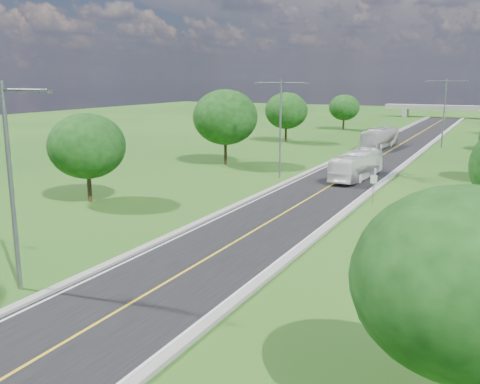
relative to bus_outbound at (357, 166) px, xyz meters
The scene contains 16 objects.
ground 12.61m from the bus_outbound, 96.03° to the left, with size 260.00×260.00×0.00m, color #1C4B15.
road 18.56m from the bus_outbound, 94.08° to the left, with size 8.00×150.00×0.06m, color black.
curb_left 19.33m from the bus_outbound, 106.78° to the left, with size 0.50×150.00×0.22m, color gray.
curb_right 18.74m from the bus_outbound, 80.97° to the left, with size 0.50×150.00×0.22m, color gray.
speed_limit_sign 10.31m from the bus_outbound, 67.87° to the right, with size 0.55×0.09×2.40m.
overpass 92.48m from the bus_outbound, 90.82° to the left, with size 30.00×3.00×3.20m.
streetlight_near_left 36.56m from the bus_outbound, 101.63° to the right, with size 5.90×0.25×10.00m.
streetlight_mid_left 8.97m from the bus_outbound, 160.87° to the right, with size 5.90×0.25×10.00m.
streetlight_far_right 31.15m from the bus_outbound, 81.26° to the left, with size 5.90×0.25×10.00m.
tree_lb 26.30m from the bus_outbound, 131.55° to the right, with size 6.30×6.30×7.33m.
tree_lc 17.02m from the bus_outbound, behind, with size 7.56×7.56×8.79m.
tree_ld 32.38m from the bus_outbound, 124.69° to the left, with size 6.72×6.72×7.82m.
tree_le 52.96m from the bus_outbound, 107.40° to the left, with size 5.88×5.88×6.84m.
tree_ra 39.75m from the bus_outbound, 71.33° to the right, with size 6.30×6.30×7.33m.
bus_outbound is the anchor object (origin of this frame).
bus_inbound 25.88m from the bus_outbound, 97.41° to the left, with size 2.41×10.30×2.87m, color silver.
Camera 1 is at (14.69, -5.12, 10.16)m, focal length 40.00 mm.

